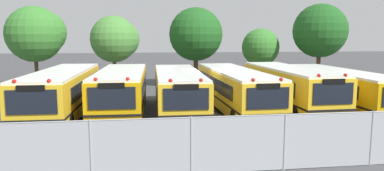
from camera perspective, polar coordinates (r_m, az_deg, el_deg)
The scene contains 14 objects.
ground_plane at distance 20.83m, azimuth 2.31°, elevation -4.32°, with size 160.00×160.00×0.00m, color #424244.
school_bus_0 at distance 20.62m, azimuth -20.11°, elevation -0.91°, with size 2.69×10.54×2.70m.
school_bus_1 at distance 20.45m, azimuth -11.26°, elevation -0.72°, with size 2.83×9.75×2.65m.
school_bus_2 at distance 20.10m, azimuth -2.27°, elevation -0.80°, with size 2.70×9.84×2.60m.
school_bus_3 at distance 20.98m, azimuth 6.87°, elevation -0.48°, with size 2.65×10.97×2.60m.
school_bus_4 at distance 21.94m, azimuth 15.28°, elevation -0.20°, with size 2.69×10.01×2.70m.
school_bus_5 at distance 23.20m, azimuth 22.66°, elevation -0.34°, with size 2.58×10.55×2.52m.
tree_0 at distance 32.40m, azimuth -23.63°, elevation 7.68°, with size 4.83×4.64×6.93m.
tree_1 at distance 30.38m, azimuth -12.13°, elevation 7.31°, with size 4.06×3.87×6.14m.
tree_2 at distance 31.30m, azimuth 0.54°, elevation 8.30°, with size 4.70×4.70×6.96m.
tree_3 at distance 32.70m, azimuth 11.05°, elevation 6.06°, with size 3.37×3.37×5.14m.
tree_4 at distance 32.35m, azimuth 20.13°, elevation 8.40°, with size 4.57×4.57×7.19m.
chainlink_fence at distance 11.67m, azimuth 7.54°, elevation -9.16°, with size 21.81×0.07×1.91m.
traffic_cone at distance 12.33m, azimuth -5.40°, elevation -11.90°, with size 0.35×0.35×0.46m, color #EA5914.
Camera 1 is at (-3.59, -20.05, 4.39)m, focal length 33.07 mm.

